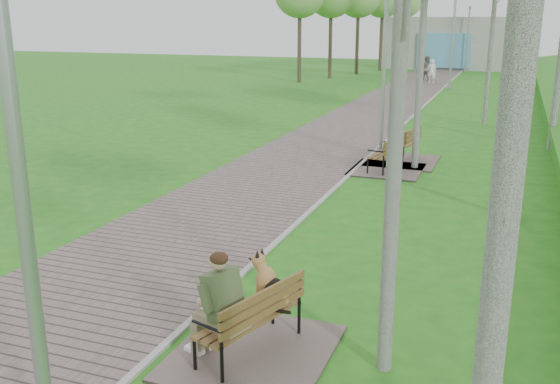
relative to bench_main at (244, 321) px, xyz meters
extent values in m
cube|color=#62544F|center=(-2.76, 17.12, -0.43)|extent=(3.50, 67.00, 0.04)
cube|color=#999993|center=(-1.01, 17.12, -0.43)|extent=(0.10, 67.00, 0.05)
cube|color=#9E9E99|center=(-2.51, 46.62, 1.55)|extent=(10.00, 5.00, 4.00)
cube|color=#5AA0CA|center=(-2.51, 44.02, 1.05)|extent=(4.00, 0.20, 2.60)
cube|color=#62544F|center=(0.09, 0.05, -0.43)|extent=(1.86, 2.06, 0.04)
cube|color=brown|center=(0.04, 0.05, 0.01)|extent=(0.91, 1.61, 0.04)
cube|color=brown|center=(0.28, -0.03, 0.29)|extent=(0.51, 1.48, 0.34)
cube|color=#62544F|center=(-0.21, 10.08, -0.43)|extent=(1.85, 2.06, 0.04)
cube|color=brown|center=(-0.26, 10.08, 0.01)|extent=(0.74, 1.60, 0.04)
cube|color=brown|center=(-0.01, 10.03, 0.29)|extent=(0.32, 1.52, 0.34)
cube|color=#62544F|center=(0.00, 11.27, -0.43)|extent=(1.91, 2.12, 0.04)
cube|color=brown|center=(-0.05, 11.27, 0.02)|extent=(0.81, 1.66, 0.04)
cube|color=brown|center=(0.20, 11.22, 0.31)|extent=(0.38, 1.56, 0.35)
cylinder|color=#A1A4A9|center=(-0.68, -2.63, 2.20)|extent=(0.13, 0.13, 5.32)
cylinder|color=#A1A4A9|center=(-0.75, 11.87, -0.31)|extent=(0.19, 0.19, 0.28)
cylinder|color=#A1A4A9|center=(-0.75, 11.87, 1.90)|extent=(0.11, 0.11, 4.72)
cylinder|color=#A1A4A9|center=(-0.64, 30.69, -0.29)|extent=(0.21, 0.21, 0.32)
cylinder|color=#A1A4A9|center=(-0.64, 30.69, 2.22)|extent=(0.13, 0.13, 5.34)
cylinder|color=#A1A4A9|center=(-0.78, 43.67, -0.32)|extent=(0.18, 0.18, 0.28)
cylinder|color=#A1A4A9|center=(-0.78, 43.67, 1.85)|extent=(0.11, 0.11, 4.61)
cylinder|color=#A1A4A9|center=(-0.78, 43.67, 4.20)|extent=(0.17, 0.17, 0.23)
imported|color=white|center=(-2.06, 33.83, 0.28)|extent=(0.54, 0.35, 1.47)
imported|color=gray|center=(-2.58, 35.20, 0.34)|extent=(0.95, 0.86, 1.59)
cylinder|color=silver|center=(2.81, -2.87, 3.39)|extent=(0.18, 0.18, 7.70)
cylinder|color=silver|center=(1.67, 0.28, 3.17)|extent=(0.19, 0.19, 7.25)
cylinder|color=silver|center=(3.10, 6.86, 3.85)|extent=(0.18, 0.18, 8.60)
cylinder|color=silver|center=(1.86, 18.70, 3.08)|extent=(0.16, 0.16, 7.07)
cylinder|color=silver|center=(1.34, 31.58, 3.72)|extent=(0.19, 0.19, 8.36)
camera|label=1|loc=(2.79, -6.25, 3.54)|focal=40.00mm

